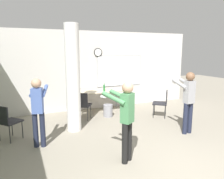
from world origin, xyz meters
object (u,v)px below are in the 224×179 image
Objects in this scene: chair_table_left at (83,104)px; chair_by_left_wall at (7,120)px; folding_table at (98,92)px; person_playing_side at (188,98)px; person_playing_front at (126,115)px; person_watching_back at (38,107)px; chair_mid_room at (162,102)px; bottle_on_table at (104,88)px.

chair_by_left_wall is at bearing -158.05° from chair_table_left.
person_playing_side is (1.43, -2.77, 0.23)m from folding_table.
person_playing_front is 2.23m from person_playing_side.
person_watching_back is at bearing -134.11° from chair_table_left.
folding_table is 2.04× the size of chair_by_left_wall.
person_playing_front reaches higher than chair_mid_room.
bottle_on_table is at bearing -40.64° from folding_table.
person_watching_back is 0.97× the size of person_playing_side.
person_watching_back is (0.66, -0.62, 0.40)m from chair_by_left_wall.
folding_table is 2.17m from chair_mid_room.
chair_mid_room is 1.48m from person_playing_side.
person_playing_front is (1.46, -1.36, 0.02)m from person_watching_back.
folding_table is at bearing 78.80° from person_playing_front.
chair_by_left_wall is at bearing -178.64° from chair_mid_room.
chair_mid_room and chair_by_left_wall have the same top height.
person_playing_front reaches higher than chair_by_left_wall.
chair_by_left_wall is 2.93m from person_playing_front.
chair_by_left_wall is (-2.97, -1.34, -0.36)m from bottle_on_table.
bottle_on_table is 0.19× the size of person_playing_side.
person_playing_front is at bearing -138.50° from chair_mid_room.
person_watching_back is at bearing -169.25° from chair_mid_room.
chair_table_left is 1.00× the size of chair_by_left_wall.
bottle_on_table is 1.10m from chair_table_left.
person_playing_front reaches higher than person_watching_back.
chair_mid_room is 0.56× the size of person_watching_back.
chair_by_left_wall is 4.45m from person_playing_side.
chair_table_left is at bearing -150.53° from bottle_on_table.
person_watching_back is at bearing -135.65° from folding_table.
person_watching_back is (-2.31, -1.96, 0.04)m from bottle_on_table.
chair_table_left is 0.55× the size of person_playing_front.
bottle_on_table reaches higher than chair_by_left_wall.
bottle_on_table is 0.19× the size of person_watching_back.
chair_table_left is 0.56× the size of person_watching_back.
person_watching_back is 0.98× the size of person_playing_front.
bottle_on_table is (0.16, -0.14, 0.16)m from folding_table.
chair_mid_room and chair_table_left have the same top height.
folding_table is 3.53m from person_playing_front.
chair_table_left is (-2.41, 0.72, 0.00)m from chair_mid_room.
bottle_on_table is 2.92m from person_playing_side.
bottle_on_table is 1.98m from chair_mid_room.
person_playing_side is (2.12, 0.69, 0.02)m from person_playing_front.
person_playing_side is at bearing 18.10° from person_playing_front.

